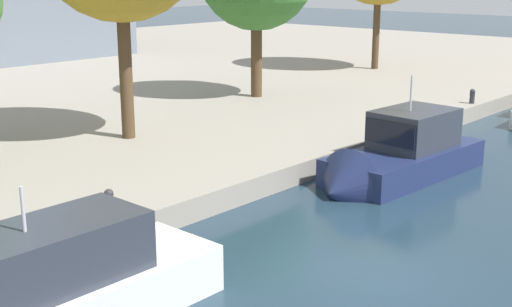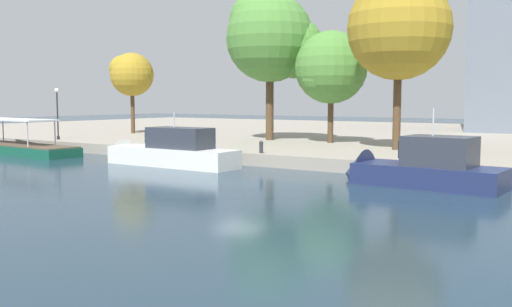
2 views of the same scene
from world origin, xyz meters
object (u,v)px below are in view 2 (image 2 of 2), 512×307
Objects in this scene: tree_0 at (272,37)px; tree_5 at (331,69)px; lamp_post at (57,109)px; tree_1 at (131,73)px; tour_boat_0 at (8,149)px; motor_yacht_1 at (166,154)px; tree_2 at (401,31)px; motor_yacht_2 at (417,172)px; mooring_bollard_0 at (261,146)px.

tree_0 reaches higher than tree_5.
tree_1 is (-1.41, 10.27, 3.52)m from lamp_post.
tour_boat_0 is 17.11m from motor_yacht_1.
tour_boat_0 is 23.98m from tree_0.
tree_0 is 12.93m from tree_2.
tree_1 is (-1.00, 14.92, 6.81)m from tour_boat_0.
motor_yacht_1 is at bearing -137.27° from tree_2.
tree_5 is at bearing -109.61° from motor_yacht_1.
motor_yacht_2 is at bearing -22.25° from tree_1.
tree_0 reaches higher than lamp_post.
motor_yacht_1 is 17.45m from lamp_post.
tree_1 reaches higher than tour_boat_0.
motor_yacht_2 is 10.17× the size of mooring_bollard_0.
motor_yacht_1 is at bearing -38.84° from tree_1.
tour_boat_0 is at bearing -138.43° from tree_0.
tree_1 is at bearing 97.83° from lamp_post.
motor_yacht_1 is at bearing -14.45° from lamp_post.
motor_yacht_2 is 1.85× the size of lamp_post.
mooring_bollard_0 is 0.06× the size of tree_0.
tour_boat_0 is at bearing -170.62° from mooring_bollard_0.
tree_1 is at bearing 173.15° from tree_2.
tour_boat_0 is at bearing -95.04° from lamp_post.
motor_yacht_2 is 11.58m from mooring_bollard_0.
tree_0 is 17.69m from tree_1.
tree_0 is (-5.87, 10.93, 8.43)m from mooring_bollard_0.
mooring_bollard_0 is at bearing -167.28° from tour_boat_0.
tree_1 is 23.21m from tree_5.
tree_0 is at bearing -87.12° from motor_yacht_1.
motor_yacht_1 is at bearing -147.53° from mooring_bollard_0.
motor_yacht_2 reaches higher than mooring_bollard_0.
tree_1 is (-18.10, 14.57, 6.31)m from motor_yacht_1.
tree_1 is at bearing -82.82° from tour_boat_0.
mooring_bollard_0 is 22.09m from lamp_post.
lamp_post is 24.05m from tree_5.
tour_boat_0 is at bearing -158.67° from tree_2.
mooring_bollard_0 is 0.09× the size of tree_5.
tour_boat_0 is at bearing -86.15° from tree_1.
tree_2 reaches higher than motor_yacht_1.
tree_2 reaches higher than tree_5.
motor_yacht_2 is at bearing -66.51° from tree_2.
motor_yacht_1 is 0.82× the size of tree_0.
motor_yacht_1 is 18.18m from tree_2.
tree_2 is (6.61, 7.62, 7.80)m from mooring_bollard_0.
motor_yacht_2 is 0.92× the size of tree_5.
tour_boat_0 is 1.18× the size of tree_0.
tree_5 is (5.10, 13.96, 6.01)m from motor_yacht_1.
tree_5 is at bearing 156.22° from tree_2.
motor_yacht_1 is 12.78× the size of mooring_bollard_0.
motor_yacht_2 is 37.88m from tree_1.
tree_5 is at bearing -46.30° from motor_yacht_2.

